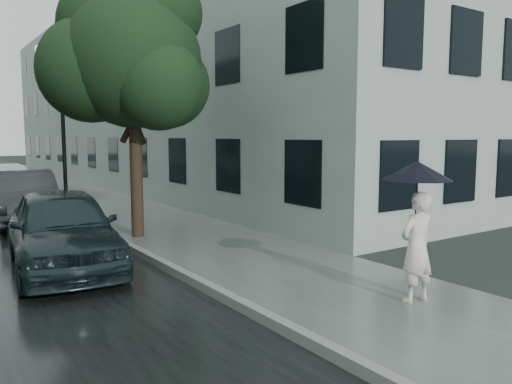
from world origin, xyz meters
TOP-DOWN VIEW (x-y plane):
  - ground at (0.00, 0.00)m, footprint 120.00×120.00m
  - sidewalk at (0.25, 12.00)m, footprint 3.50×60.00m
  - kerb_near at (-1.57, 12.00)m, footprint 0.15×60.00m
  - building_near at (5.47, 19.50)m, footprint 7.02×36.00m
  - pedestrian at (0.75, -1.00)m, footprint 0.61×0.41m
  - umbrella at (0.74, -0.96)m, footprint 1.30×1.30m
  - street_tree at (-0.88, 6.02)m, footprint 4.16×3.78m
  - lamp_post at (-1.60, 10.45)m, footprint 0.84×0.40m
  - car_near at (-3.09, 3.85)m, footprint 2.22×4.52m
  - car_far at (-2.77, 9.59)m, footprint 1.82×4.49m

SIDE VIEW (x-z plane):
  - ground at x=0.00m, z-range 0.00..0.00m
  - sidewalk at x=0.25m, z-range 0.00..0.01m
  - kerb_near at x=-1.57m, z-range 0.00..0.15m
  - car_far at x=-2.77m, z-range 0.01..1.46m
  - car_near at x=-3.09m, z-range 0.01..1.49m
  - pedestrian at x=0.75m, z-range 0.01..1.65m
  - umbrella at x=0.74m, z-range 1.35..2.54m
  - lamp_post at x=-1.60m, z-range 0.37..5.50m
  - street_tree at x=-0.88m, z-range 1.11..7.39m
  - building_near at x=5.47m, z-range 0.00..9.00m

